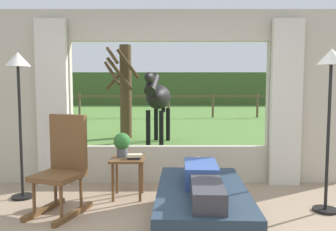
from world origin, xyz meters
The scene contains 16 objects.
back_wall_with_window centered at (0.00, 2.26, 1.25)m, with size 5.20×0.12×2.55m.
curtain_panel_left centered at (-1.69, 2.12, 1.20)m, with size 0.44×0.10×2.40m, color beige.
curtain_panel_right centered at (1.69, 2.12, 1.20)m, with size 0.44×0.10×2.40m, color beige.
outdoor_pasture_lawn centered at (0.00, 13.16, 0.01)m, with size 36.00×21.68×0.02m, color #568438.
distant_hill_ridge centered at (0.00, 23.00, 1.20)m, with size 36.00×2.00×2.40m, color #42592B.
recliner_sofa centered at (0.33, 0.58, 0.22)m, with size 0.97×1.73×0.42m.
reclining_person centered at (0.33, 0.53, 0.52)m, with size 0.36×1.43×0.22m.
rocking_chair centered at (-1.23, 1.04, 0.55)m, with size 0.67×0.80×1.12m.
side_table centered at (-0.54, 1.54, 0.43)m, with size 0.44×0.44×0.52m.
potted_plant centered at (-0.62, 1.60, 0.70)m, with size 0.22×0.22×0.32m.
book_stack centered at (-0.45, 1.49, 0.55)m, with size 0.20×0.14×0.06m.
floor_lamp_left centered at (-1.91, 1.52, 1.51)m, with size 0.32×0.32×1.87m.
floor_lamp_right centered at (1.81, 1.04, 1.51)m, with size 0.32×0.32×1.87m.
horse centered at (-0.27, 5.57, 1.16)m, with size 0.78×1.82×1.73m.
pasture_tree centered at (-1.20, 6.53, 1.37)m, with size 1.04×1.22×2.53m.
pasture_fence_line centered at (0.00, 12.52, 0.74)m, with size 16.10×0.10×1.10m.
Camera 1 is at (-0.02, -2.82, 1.46)m, focal length 36.62 mm.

